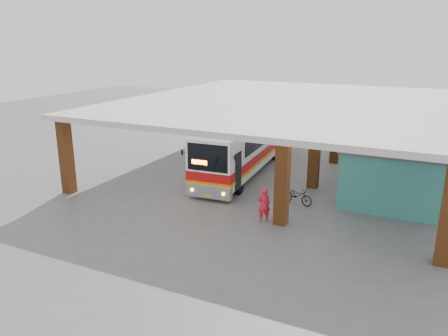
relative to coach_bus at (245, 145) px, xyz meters
name	(u,v)px	position (x,y,z in m)	size (l,w,h in m)	color
ground	(247,195)	(1.93, -4.18, -1.81)	(90.00, 90.00, 0.00)	#515154
brick_columns	(298,142)	(3.36, 0.82, 0.37)	(20.10, 21.60, 4.35)	brown
canopy_roof	(293,102)	(2.43, 2.32, 2.69)	(21.00, 23.00, 0.30)	beige
shop_building	(396,167)	(9.43, -0.18, -0.24)	(5.20, 8.20, 3.11)	#2B6B65
coach_bus	(245,145)	(0.00, 0.00, 0.00)	(3.46, 12.63, 3.64)	white
motorcycle	(297,195)	(4.88, -4.28, -1.33)	(0.64, 1.83, 0.96)	black
pedestrian	(264,205)	(4.08, -7.25, -0.95)	(0.63, 0.41, 1.71)	red
red_chair	(359,169)	(7.02, 2.63, -1.46)	(0.47, 0.47, 0.75)	red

